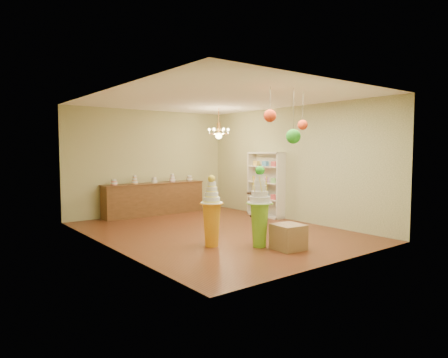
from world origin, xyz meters
TOP-DOWN VIEW (x-y plane):
  - floor at (0.00, 0.00)m, footprint 6.50×6.50m
  - ceiling at (0.00, 0.00)m, footprint 6.50×6.50m
  - wall_back at (0.00, 3.25)m, footprint 5.00×0.04m
  - wall_front at (0.00, -3.25)m, footprint 5.00×0.04m
  - wall_left at (-2.50, 0.00)m, footprint 0.04×6.50m
  - wall_right at (2.50, 0.00)m, footprint 0.04×6.50m
  - pedestal_green at (-0.19, -1.68)m, footprint 0.60×0.60m
  - pedestal_orange at (-0.89, -1.07)m, footprint 0.47×0.47m
  - burlap_riser at (0.11, -2.15)m, footprint 0.56×0.56m
  - sideboard at (0.00, 2.97)m, footprint 3.04×0.54m
  - shelving_unit at (2.34, 0.80)m, footprint 0.33×1.20m
  - round_table at (2.10, 0.95)m, footprint 0.59×0.59m
  - vase at (2.10, 0.95)m, footprint 0.19×0.19m
  - pom_red_left at (-0.31, -2.06)m, footprint 0.23×0.23m
  - pom_green_mid at (0.12, -2.24)m, footprint 0.27×0.27m
  - pom_red_right at (0.64, -1.99)m, footprint 0.20×0.20m
  - chandelier at (1.22, 1.50)m, footprint 0.79×0.79m

SIDE VIEW (x-z plane):
  - floor at x=0.00m, z-range 0.00..0.00m
  - burlap_riser at x=0.11m, z-range 0.00..0.47m
  - round_table at x=2.10m, z-range 0.10..0.77m
  - sideboard at x=0.00m, z-range -0.10..1.06m
  - pedestal_orange at x=-0.89m, z-range -0.14..1.25m
  - pedestal_green at x=-0.19m, z-range -0.14..1.43m
  - vase at x=2.10m, z-range 0.68..0.84m
  - shelving_unit at x=2.34m, z-range 0.00..1.80m
  - wall_back at x=0.00m, z-range 0.00..3.00m
  - wall_front at x=0.00m, z-range 0.00..3.00m
  - wall_left at x=-2.50m, z-range 0.00..3.00m
  - wall_right at x=2.50m, z-range 0.00..3.00m
  - pom_green_mid at x=0.12m, z-range 1.61..2.63m
  - chandelier at x=1.22m, z-range 1.88..2.73m
  - pom_red_right at x=0.64m, z-range 1.99..2.73m
  - pom_red_left at x=-0.31m, z-range 2.17..2.80m
  - ceiling at x=0.00m, z-range 3.00..3.00m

